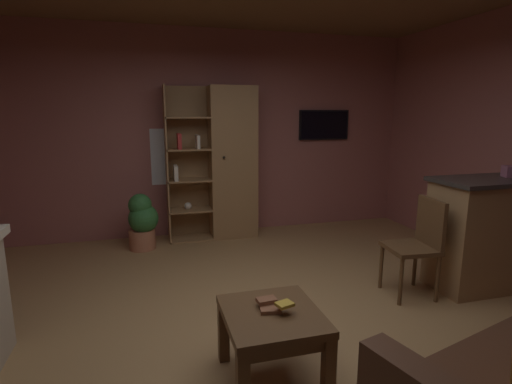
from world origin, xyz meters
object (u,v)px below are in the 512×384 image
(coffee_table, at_px, (272,325))
(table_book_0, at_px, (270,309))
(bookshelf_cabinet, at_px, (227,164))
(tissue_box, at_px, (510,171))
(dining_chair, at_px, (419,240))
(table_book_2, at_px, (285,304))
(wall_mounted_tv, at_px, (324,125))
(table_book_1, at_px, (267,300))
(kitchen_bar_counter, at_px, (499,232))
(potted_floor_plant, at_px, (142,221))

(coffee_table, xyz_separation_m, table_book_0, (-0.01, 0.01, 0.11))
(bookshelf_cabinet, distance_m, coffee_table, 3.16)
(tissue_box, height_order, dining_chair, tissue_box)
(tissue_box, bearing_deg, coffee_table, -163.07)
(bookshelf_cabinet, xyz_separation_m, table_book_2, (-0.27, -3.13, -0.48))
(table_book_0, relative_size, wall_mounted_tv, 0.17)
(tissue_box, bearing_deg, dining_chair, -179.99)
(table_book_1, bearing_deg, dining_chair, 23.22)
(table_book_1, bearing_deg, kitchen_bar_counter, 15.20)
(table_book_0, bearing_deg, table_book_1, 93.96)
(table_book_2, bearing_deg, coffee_table, 145.81)
(wall_mounted_tv, bearing_deg, bookshelf_cabinet, -172.11)
(tissue_box, bearing_deg, table_book_2, -161.77)
(bookshelf_cabinet, relative_size, coffee_table, 3.16)
(potted_floor_plant, bearing_deg, wall_mounted_tv, 10.38)
(coffee_table, xyz_separation_m, table_book_1, (-0.01, 0.08, 0.13))
(dining_chair, relative_size, wall_mounted_tv, 1.20)
(bookshelf_cabinet, relative_size, kitchen_bar_counter, 1.48)
(tissue_box, relative_size, potted_floor_plant, 0.17)
(bookshelf_cabinet, height_order, table_book_0, bookshelf_cabinet)
(dining_chair, relative_size, potted_floor_plant, 1.29)
(table_book_2, xyz_separation_m, dining_chair, (1.62, 0.85, -0.01))
(coffee_table, bearing_deg, kitchen_bar_counter, 16.91)
(coffee_table, relative_size, table_book_0, 4.98)
(kitchen_bar_counter, bearing_deg, wall_mounted_tv, 106.25)
(tissue_box, height_order, wall_mounted_tv, wall_mounted_tv)
(tissue_box, relative_size, dining_chair, 0.13)
(tissue_box, xyz_separation_m, table_book_2, (-2.59, -0.85, -0.60))
(tissue_box, distance_m, wall_mounted_tv, 2.64)
(table_book_1, xyz_separation_m, wall_mounted_tv, (1.86, 3.21, 1.00))
(kitchen_bar_counter, distance_m, table_book_0, 2.70)
(bookshelf_cabinet, distance_m, table_book_0, 3.13)
(table_book_0, bearing_deg, dining_chair, 25.13)
(bookshelf_cabinet, bearing_deg, wall_mounted_tv, 7.89)
(table_book_1, relative_size, potted_floor_plant, 0.17)
(coffee_table, relative_size, table_book_2, 6.39)
(table_book_0, relative_size, table_book_1, 1.05)
(bookshelf_cabinet, distance_m, potted_floor_plant, 1.33)
(table_book_2, bearing_deg, dining_chair, 27.76)
(tissue_box, bearing_deg, table_book_0, -163.40)
(table_book_0, bearing_deg, coffee_table, -61.47)
(coffee_table, xyz_separation_m, wall_mounted_tv, (1.85, 3.29, 1.14))
(coffee_table, distance_m, wall_mounted_tv, 3.94)
(table_book_2, xyz_separation_m, potted_floor_plant, (-0.87, 2.85, -0.17))
(wall_mounted_tv, bearing_deg, tissue_box, -72.10)
(kitchen_bar_counter, bearing_deg, potted_floor_plant, 149.14)
(table_book_0, bearing_deg, table_book_2, -38.71)
(bookshelf_cabinet, distance_m, table_book_1, 3.06)
(table_book_2, bearing_deg, table_book_1, 121.99)
(wall_mounted_tv, bearing_deg, dining_chair, -93.85)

